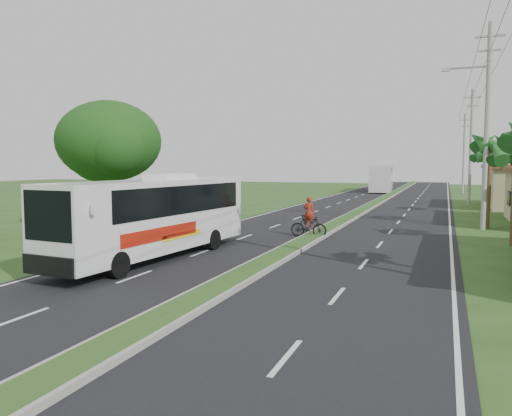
% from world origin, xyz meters
% --- Properties ---
extents(ground, '(180.00, 180.00, 0.00)m').
position_xyz_m(ground, '(0.00, 0.00, 0.00)').
color(ground, '#274519').
rests_on(ground, ground).
extents(road_asphalt, '(14.00, 160.00, 0.02)m').
position_xyz_m(road_asphalt, '(0.00, 20.00, 0.01)').
color(road_asphalt, black).
rests_on(road_asphalt, ground).
extents(median_strip, '(1.20, 160.00, 0.18)m').
position_xyz_m(median_strip, '(0.00, 20.00, 0.10)').
color(median_strip, gray).
rests_on(median_strip, ground).
extents(lane_edge_left, '(0.12, 160.00, 0.01)m').
position_xyz_m(lane_edge_left, '(-6.70, 20.00, 0.00)').
color(lane_edge_left, silver).
rests_on(lane_edge_left, ground).
extents(lane_edge_right, '(0.12, 160.00, 0.01)m').
position_xyz_m(lane_edge_right, '(6.70, 20.00, 0.00)').
color(lane_edge_right, silver).
rests_on(lane_edge_right, ground).
extents(palm_verge_c, '(2.40, 2.40, 5.85)m').
position_xyz_m(palm_verge_c, '(8.80, 19.00, 5.12)').
color(palm_verge_c, '#473321').
rests_on(palm_verge_c, ground).
extents(palm_verge_d, '(2.40, 2.40, 5.25)m').
position_xyz_m(palm_verge_d, '(9.30, 28.00, 4.55)').
color(palm_verge_d, '#473321').
rests_on(palm_verge_d, ground).
extents(shade_tree, '(6.30, 6.00, 7.54)m').
position_xyz_m(shade_tree, '(-12.11, 10.02, 5.03)').
color(shade_tree, '#473321').
rests_on(shade_tree, ground).
extents(utility_pole_b, '(3.20, 0.28, 12.00)m').
position_xyz_m(utility_pole_b, '(8.47, 18.00, 6.26)').
color(utility_pole_b, gray).
rests_on(utility_pole_b, ground).
extents(utility_pole_c, '(1.60, 0.28, 11.00)m').
position_xyz_m(utility_pole_c, '(8.50, 38.00, 5.67)').
color(utility_pole_c, gray).
rests_on(utility_pole_c, ground).
extents(utility_pole_d, '(1.60, 0.28, 10.50)m').
position_xyz_m(utility_pole_d, '(8.50, 58.00, 5.42)').
color(utility_pole_d, gray).
rests_on(utility_pole_d, ground).
extents(coach_bus_main, '(3.15, 10.93, 3.48)m').
position_xyz_m(coach_bus_main, '(-4.62, 3.18, 1.92)').
color(coach_bus_main, white).
rests_on(coach_bus_main, ground).
extents(coach_bus_far, '(3.72, 12.95, 3.72)m').
position_xyz_m(coach_bus_far, '(-2.19, 58.68, 2.11)').
color(coach_bus_far, silver).
rests_on(coach_bus_far, ground).
extents(motorcyclist, '(1.96, 0.58, 2.16)m').
position_xyz_m(motorcyclist, '(-0.34, 11.20, 0.76)').
color(motorcyclist, black).
rests_on(motorcyclist, ground).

